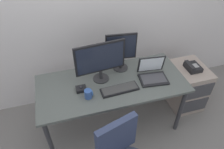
% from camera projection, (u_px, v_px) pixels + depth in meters
% --- Properties ---
extents(ground_plane, '(8.00, 8.00, 0.00)m').
position_uv_depth(ground_plane, '(112.00, 123.00, 2.84)').
color(ground_plane, slate).
extents(back_wall, '(6.00, 0.10, 2.80)m').
position_uv_depth(back_wall, '(95.00, 1.00, 2.46)').
color(back_wall, beige).
rests_on(back_wall, ground).
extents(desk, '(1.66, 0.74, 0.74)m').
position_uv_depth(desk, '(112.00, 87.00, 2.41)').
color(desk, '#494F4C').
rests_on(desk, ground).
extents(file_cabinet, '(0.42, 0.53, 0.63)m').
position_uv_depth(file_cabinet, '(186.00, 86.00, 2.94)').
color(file_cabinet, gray).
rests_on(file_cabinet, ground).
extents(desk_phone, '(0.17, 0.20, 0.09)m').
position_uv_depth(desk_phone, '(193.00, 67.00, 2.70)').
color(desk_phone, black).
rests_on(desk_phone, file_cabinet).
extents(monitor_main, '(0.56, 0.18, 0.47)m').
position_uv_depth(monitor_main, '(100.00, 60.00, 2.24)').
color(monitor_main, '#262628').
rests_on(monitor_main, desk).
extents(monitor_side, '(0.35, 0.18, 0.47)m').
position_uv_depth(monitor_side, '(121.00, 50.00, 2.39)').
color(monitor_side, '#262628').
rests_on(monitor_side, desk).
extents(keyboard, '(0.42, 0.16, 0.03)m').
position_uv_depth(keyboard, '(120.00, 89.00, 2.26)').
color(keyboard, black).
rests_on(keyboard, desk).
extents(laptop, '(0.34, 0.29, 0.24)m').
position_uv_depth(laptop, '(153.00, 74.00, 2.40)').
color(laptop, black).
rests_on(laptop, desk).
extents(trackball_mouse, '(0.11, 0.09, 0.07)m').
position_uv_depth(trackball_mouse, '(81.00, 89.00, 2.25)').
color(trackball_mouse, black).
rests_on(trackball_mouse, desk).
extents(coffee_mug, '(0.09, 0.08, 0.10)m').
position_uv_depth(coffee_mug, '(88.00, 94.00, 2.16)').
color(coffee_mug, '#304F92').
rests_on(coffee_mug, desk).
extents(cell_phone, '(0.13, 0.16, 0.01)m').
position_uv_depth(cell_phone, '(150.00, 64.00, 2.61)').
color(cell_phone, black).
rests_on(cell_phone, desk).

